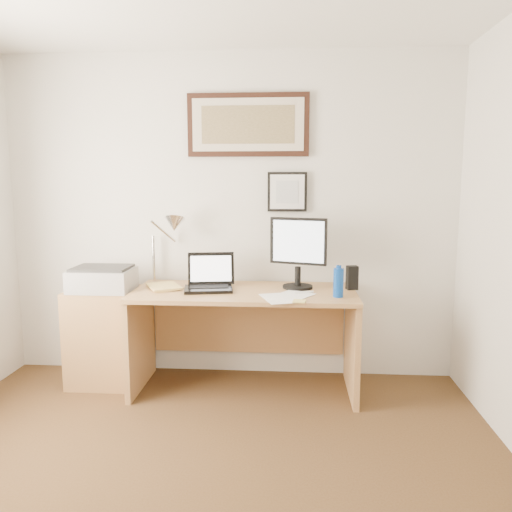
# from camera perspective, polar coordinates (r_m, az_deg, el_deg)

# --- Properties ---
(wall_back) EXTENTS (3.50, 0.02, 2.50)m
(wall_back) POSITION_cam_1_polar(r_m,az_deg,el_deg) (3.91, -3.06, 4.42)
(wall_back) COLOR silver
(wall_back) RESTS_ON ground
(side_cabinet) EXTENTS (0.50, 0.40, 0.73)m
(side_cabinet) POSITION_cam_1_polar(r_m,az_deg,el_deg) (3.99, -16.92, -8.81)
(side_cabinet) COLOR #A87846
(side_cabinet) RESTS_ON floor
(water_bottle) EXTENTS (0.07, 0.07, 0.20)m
(water_bottle) POSITION_cam_1_polar(r_m,az_deg,el_deg) (3.43, 9.40, -3.02)
(water_bottle) COLOR #0C3F9F
(water_bottle) RESTS_ON desk
(bottle_cap) EXTENTS (0.04, 0.04, 0.02)m
(bottle_cap) POSITION_cam_1_polar(r_m,az_deg,el_deg) (3.41, 9.44, -1.22)
(bottle_cap) COLOR #0C3F9F
(bottle_cap) RESTS_ON water_bottle
(speaker) EXTENTS (0.09, 0.08, 0.17)m
(speaker) POSITION_cam_1_polar(r_m,az_deg,el_deg) (3.69, 10.92, -2.46)
(speaker) COLOR black
(speaker) RESTS_ON desk
(paper_sheet_a) EXTENTS (0.31, 0.36, 0.00)m
(paper_sheet_a) POSITION_cam_1_polar(r_m,az_deg,el_deg) (3.37, 2.77, -4.84)
(paper_sheet_a) COLOR white
(paper_sheet_a) RESTS_ON desk
(paper_sheet_b) EXTENTS (0.35, 0.39, 0.00)m
(paper_sheet_b) POSITION_cam_1_polar(r_m,az_deg,el_deg) (3.43, 4.03, -4.57)
(paper_sheet_b) COLOR white
(paper_sheet_b) RESTS_ON desk
(sticky_pad) EXTENTS (0.09, 0.09, 0.01)m
(sticky_pad) POSITION_cam_1_polar(r_m,az_deg,el_deg) (3.27, 4.99, -5.16)
(sticky_pad) COLOR #EAD76F
(sticky_pad) RESTS_ON desk
(marker_pen) EXTENTS (0.14, 0.06, 0.02)m
(marker_pen) POSITION_cam_1_polar(r_m,az_deg,el_deg) (3.53, 5.50, -4.15)
(marker_pen) COLOR white
(marker_pen) RESTS_ON desk
(book) EXTENTS (0.32, 0.35, 0.02)m
(book) POSITION_cam_1_polar(r_m,az_deg,el_deg) (3.72, -12.05, -3.59)
(book) COLOR #E8C66D
(book) RESTS_ON desk
(desk) EXTENTS (1.60, 0.70, 0.75)m
(desk) POSITION_cam_1_polar(r_m,az_deg,el_deg) (3.74, -1.21, -7.20)
(desk) COLOR #A87846
(desk) RESTS_ON floor
(laptop) EXTENTS (0.38, 0.35, 0.26)m
(laptop) POSITION_cam_1_polar(r_m,az_deg,el_deg) (3.65, -5.35, -2.92)
(laptop) COLOR black
(laptop) RESTS_ON desk
(lcd_monitor) EXTENTS (0.41, 0.22, 0.52)m
(lcd_monitor) POSITION_cam_1_polar(r_m,az_deg,el_deg) (3.64, 4.83, 0.77)
(lcd_monitor) COLOR black
(lcd_monitor) RESTS_ON desk
(printer) EXTENTS (0.44, 0.34, 0.18)m
(printer) POSITION_cam_1_polar(r_m,az_deg,el_deg) (3.85, -17.14, -2.51)
(printer) COLOR #AAAAAD
(printer) RESTS_ON side_cabinet
(desk_lamp) EXTENTS (0.29, 0.27, 0.53)m
(desk_lamp) POSITION_cam_1_polar(r_m,az_deg,el_deg) (3.80, -9.53, 3.26)
(desk_lamp) COLOR silver
(desk_lamp) RESTS_ON desk
(picture_large) EXTENTS (0.92, 0.04, 0.47)m
(picture_large) POSITION_cam_1_polar(r_m,az_deg,el_deg) (3.88, -0.92, 14.76)
(picture_large) COLOR black
(picture_large) RESTS_ON wall_back
(picture_small) EXTENTS (0.30, 0.03, 0.30)m
(picture_small) POSITION_cam_1_polar(r_m,az_deg,el_deg) (3.84, 3.59, 7.33)
(picture_small) COLOR black
(picture_small) RESTS_ON wall_back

